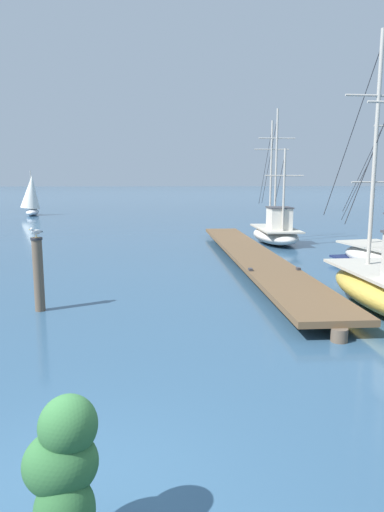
# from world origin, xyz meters

# --- Properties ---
(floating_dock) EXTENTS (2.11, 18.58, 0.53)m
(floating_dock) POSITION_xyz_m (4.69, 13.94, 0.36)
(floating_dock) COLOR brown
(floating_dock) RESTS_ON ground
(fishing_boat_1) EXTENTS (2.17, 6.85, 7.00)m
(fishing_boat_1) POSITION_xyz_m (7.08, 19.75, 0.64)
(fishing_boat_1) COLOR silver
(fishing_boat_1) RESTS_ON ground
(mooring_piling) EXTENTS (0.30, 0.30, 1.94)m
(mooring_piling) POSITION_xyz_m (-2.12, 7.57, 1.01)
(mooring_piling) COLOR brown
(mooring_piling) RESTS_ON ground
(perched_seagull) EXTENTS (0.30, 0.30, 0.26)m
(perched_seagull) POSITION_xyz_m (-2.12, 7.57, 2.09)
(perched_seagull) COLOR gold
(perched_seagull) RESTS_ON mooring_piling
(coastal_shrub) EXTENTS (0.68, 0.73, 1.51)m
(coastal_shrub) POSITION_xyz_m (0.23, -0.50, 0.88)
(coastal_shrub) COLOR #4C3823
(coastal_shrub) RESTS_ON ground
(distant_sailboat) EXTENTS (2.34, 3.66, 4.15)m
(distant_sailboat) POSITION_xyz_m (-11.18, 39.59, 1.82)
(distant_sailboat) COLOR silver
(distant_sailboat) RESTS_ON ground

